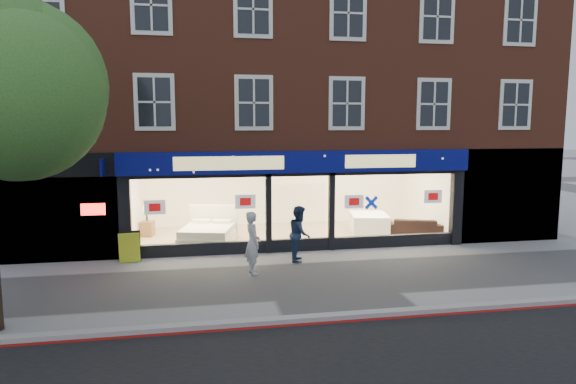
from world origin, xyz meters
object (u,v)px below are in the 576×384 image
object	(u,v)px
display_bed	(208,233)
sofa	(414,226)
mattress_stack	(369,223)
pedestrian_blue	(300,233)
a_board	(130,247)
pedestrian_grey	(253,243)

from	to	relation	value
display_bed	sofa	bearing A→B (deg)	15.15
mattress_stack	sofa	xyz separation A→B (m)	(1.50, -0.77, -0.04)
mattress_stack	pedestrian_blue	size ratio (longest dim) A/B	1.13
mattress_stack	a_board	world-z (taller)	a_board
a_board	pedestrian_grey	size ratio (longest dim) A/B	0.54
a_board	pedestrian_grey	distance (m)	3.97
sofa	a_board	world-z (taller)	a_board
display_bed	pedestrian_blue	world-z (taller)	pedestrian_blue
mattress_stack	pedestrian_blue	xyz separation A→B (m)	(-3.37, -3.31, 0.42)
mattress_stack	display_bed	bearing A→B (deg)	-172.13
display_bed	mattress_stack	size ratio (longest dim) A/B	1.27
sofa	pedestrian_blue	world-z (taller)	pedestrian_blue
pedestrian_blue	sofa	bearing A→B (deg)	-47.80
sofa	mattress_stack	bearing A→B (deg)	-7.41
display_bed	a_board	bearing A→B (deg)	-129.27
pedestrian_blue	display_bed	bearing A→B (deg)	62.06
display_bed	pedestrian_grey	distance (m)	3.75
pedestrian_grey	a_board	bearing A→B (deg)	51.12
mattress_stack	sofa	world-z (taller)	mattress_stack
mattress_stack	pedestrian_grey	size ratio (longest dim) A/B	1.09
mattress_stack	a_board	size ratio (longest dim) A/B	2.01
sofa	pedestrian_blue	distance (m)	5.51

